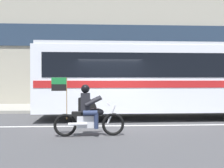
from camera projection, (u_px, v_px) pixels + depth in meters
ground_plane at (110, 123)px, 10.54m from camera, size 60.00×60.00×0.00m
sidewalk_curb at (106, 108)px, 15.63m from camera, size 28.00×3.80×0.15m
lane_center_stripe at (111, 126)px, 9.94m from camera, size 26.60×0.14×0.01m
office_building_facade at (105, 7)px, 17.80m from camera, size 28.00×0.89×13.01m
transit_bus at (160, 76)px, 11.83m from camera, size 10.66×2.73×3.22m
motorcycle_with_rider at (88, 114)px, 8.14m from camera, size 2.20×0.64×1.78m
fire_hydrant at (117, 102)px, 14.26m from camera, size 0.22×0.30×0.75m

